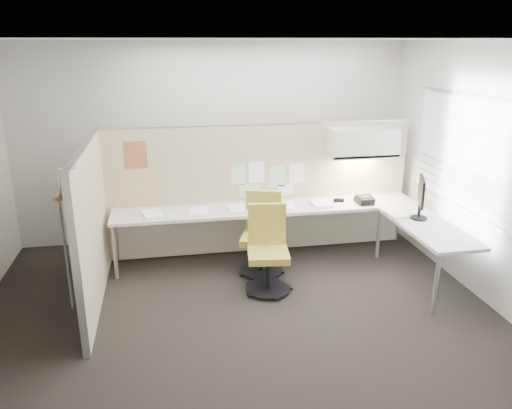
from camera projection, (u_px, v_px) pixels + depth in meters
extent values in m
cube|color=black|center=(238.00, 310.00, 5.43)|extent=(5.50, 4.50, 0.01)
cube|color=white|center=(234.00, 39.00, 4.55)|extent=(5.50, 4.50, 0.01)
cube|color=beige|center=(213.00, 143.00, 7.09)|extent=(5.50, 0.02, 2.80)
cube|color=beige|center=(293.00, 292.00, 2.89)|extent=(5.50, 0.02, 2.80)
cube|color=beige|center=(484.00, 174.00, 5.47)|extent=(0.02, 4.50, 2.80)
cube|color=#A5B4BF|center=(484.00, 160.00, 5.42)|extent=(0.01, 2.80, 1.30)
cube|color=tan|center=(260.00, 189.00, 6.74)|extent=(4.10, 0.06, 1.75)
cube|color=tan|center=(92.00, 228.00, 5.36)|extent=(0.06, 2.20, 1.75)
cube|color=beige|center=(268.00, 208.00, 6.50)|extent=(4.00, 0.60, 0.04)
cube|color=beige|center=(429.00, 228.00, 5.82)|extent=(0.60, 1.47, 0.04)
cube|color=beige|center=(264.00, 227.00, 6.86)|extent=(3.90, 0.02, 0.64)
cylinder|color=#A5A8AA|center=(115.00, 253.00, 6.04)|extent=(0.05, 0.05, 0.69)
cylinder|color=#A5A8AA|center=(436.00, 284.00, 5.26)|extent=(0.05, 0.05, 0.69)
cylinder|color=#A5A8AA|center=(379.00, 234.00, 6.63)|extent=(0.05, 0.05, 0.69)
cube|color=beige|center=(363.00, 142.00, 6.58)|extent=(0.90, 0.36, 0.38)
cube|color=#FFEABF|center=(362.00, 158.00, 6.65)|extent=(0.60, 0.06, 0.02)
cube|color=#8CBF8C|center=(238.00, 175.00, 6.59)|extent=(0.21, 0.00, 0.28)
cube|color=white|center=(257.00, 173.00, 6.63)|extent=(0.21, 0.00, 0.28)
cube|color=#8CBF8C|center=(277.00, 177.00, 6.70)|extent=(0.21, 0.00, 0.28)
cube|color=white|center=(297.00, 174.00, 6.73)|extent=(0.21, 0.00, 0.28)
cube|color=#8CBF8C|center=(249.00, 190.00, 6.68)|extent=(0.28, 0.00, 0.18)
cube|color=white|center=(285.00, 190.00, 6.78)|extent=(0.21, 0.00, 0.14)
cube|color=orange|center=(136.00, 155.00, 6.26)|extent=(0.28, 0.00, 0.35)
cylinder|color=black|center=(261.00, 271.00, 6.28)|extent=(0.53, 0.53, 0.03)
cylinder|color=black|center=(261.00, 256.00, 6.22)|extent=(0.06, 0.06, 0.41)
cube|color=#D5BD4F|center=(261.00, 238.00, 6.15)|extent=(0.59, 0.59, 0.08)
cube|color=#D5BD4F|center=(264.00, 210.00, 6.27)|extent=(0.44, 0.20, 0.51)
cylinder|color=black|center=(268.00, 288.00, 5.83)|extent=(0.52, 0.52, 0.03)
cylinder|color=black|center=(268.00, 273.00, 5.77)|extent=(0.06, 0.06, 0.40)
cube|color=#D5BD4F|center=(268.00, 255.00, 5.70)|extent=(0.52, 0.52, 0.08)
cube|color=#D5BD4F|center=(267.00, 224.00, 5.81)|extent=(0.45, 0.12, 0.50)
cylinder|color=black|center=(419.00, 218.00, 6.05)|extent=(0.20, 0.20, 0.02)
cylinder|color=black|center=(419.00, 211.00, 6.02)|extent=(0.04, 0.04, 0.18)
cube|color=black|center=(421.00, 191.00, 5.94)|extent=(0.22, 0.46, 0.32)
cube|color=black|center=(421.00, 191.00, 5.94)|extent=(0.18, 0.41, 0.28)
cube|color=black|center=(365.00, 200.00, 6.59)|extent=(0.22, 0.21, 0.12)
cylinder|color=black|center=(358.00, 198.00, 6.58)|extent=(0.05, 0.17, 0.04)
cube|color=black|center=(339.00, 200.00, 6.67)|extent=(0.15, 0.08, 0.05)
cube|color=black|center=(358.00, 199.00, 6.71)|extent=(0.10, 0.07, 0.06)
cube|color=silver|center=(66.00, 168.00, 4.16)|extent=(0.14, 0.02, 0.02)
cylinder|color=silver|center=(59.00, 179.00, 4.17)|extent=(0.02, 0.02, 0.14)
cube|color=#AD7F4C|center=(61.00, 193.00, 4.21)|extent=(0.02, 0.39, 0.12)
cube|color=#AD7F4C|center=(58.00, 197.00, 4.25)|extent=(0.02, 0.39, 0.12)
cube|color=gray|center=(66.00, 257.00, 4.34)|extent=(0.01, 0.07, 0.97)
cube|color=white|center=(153.00, 214.00, 6.16)|extent=(0.29, 0.34, 0.04)
cube|color=white|center=(199.00, 211.00, 6.31)|extent=(0.27, 0.33, 0.02)
cube|color=white|center=(238.00, 209.00, 6.33)|extent=(0.25, 0.31, 0.04)
cube|color=white|center=(285.00, 205.00, 6.52)|extent=(0.28, 0.34, 0.01)
cube|color=white|center=(320.00, 203.00, 6.57)|extent=(0.25, 0.31, 0.03)
cube|color=white|center=(397.00, 214.00, 6.20)|extent=(0.24, 0.31, 0.02)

